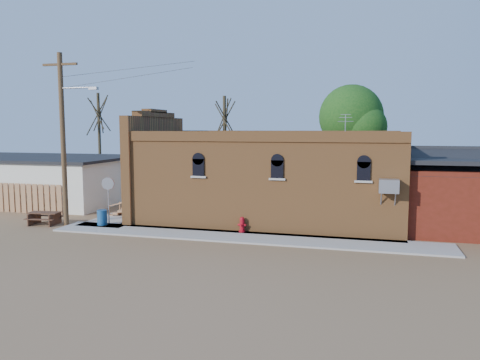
% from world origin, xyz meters
% --- Properties ---
extents(ground, '(120.00, 120.00, 0.00)m').
position_xyz_m(ground, '(0.00, 0.00, 0.00)').
color(ground, brown).
rests_on(ground, ground).
extents(sidewalk_south, '(19.00, 2.20, 0.08)m').
position_xyz_m(sidewalk_south, '(1.50, 0.90, 0.04)').
color(sidewalk_south, '#9E9991').
rests_on(sidewalk_south, ground).
extents(sidewalk_west, '(2.60, 10.00, 0.08)m').
position_xyz_m(sidewalk_west, '(-6.30, 6.00, 0.04)').
color(sidewalk_west, '#9E9991').
rests_on(sidewalk_west, ground).
extents(brick_bar, '(16.40, 7.97, 6.30)m').
position_xyz_m(brick_bar, '(1.64, 5.49, 2.34)').
color(brick_bar, '#A96733').
rests_on(brick_bar, ground).
extents(red_shed, '(5.40, 6.40, 4.30)m').
position_xyz_m(red_shed, '(11.50, 5.50, 2.27)').
color(red_shed, '#511A0D').
rests_on(red_shed, ground).
extents(wood_fence, '(5.20, 0.10, 1.80)m').
position_xyz_m(wood_fence, '(-12.80, 3.80, 0.90)').
color(wood_fence, '#AC6E4D').
rests_on(wood_fence, ground).
extents(utility_pole, '(3.12, 0.26, 9.00)m').
position_xyz_m(utility_pole, '(-8.14, 1.20, 4.77)').
color(utility_pole, '#503520').
rests_on(utility_pole, ground).
extents(tree_bare_near, '(2.80, 2.80, 7.65)m').
position_xyz_m(tree_bare_near, '(-3.00, 13.00, 5.96)').
color(tree_bare_near, '#423826').
rests_on(tree_bare_near, ground).
extents(tree_bare_far, '(2.80, 2.80, 8.16)m').
position_xyz_m(tree_bare_far, '(-14.00, 14.00, 6.36)').
color(tree_bare_far, '#423826').
rests_on(tree_bare_far, ground).
extents(tree_leafy, '(4.40, 4.40, 8.15)m').
position_xyz_m(tree_leafy, '(6.00, 13.50, 5.93)').
color(tree_leafy, '#423826').
rests_on(tree_leafy, ground).
extents(fire_hydrant, '(0.44, 0.43, 0.75)m').
position_xyz_m(fire_hydrant, '(1.31, 1.80, 0.45)').
color(fire_hydrant, '#9E0915').
rests_on(fire_hydrant, sidewalk_south).
extents(stop_sign, '(0.67, 0.22, 2.51)m').
position_xyz_m(stop_sign, '(-6.01, 1.80, 2.01)').
color(stop_sign, '#98989D').
rests_on(stop_sign, sidewalk_south).
extents(trash_barrel, '(0.55, 0.55, 0.79)m').
position_xyz_m(trash_barrel, '(-6.23, 1.50, 0.47)').
color(trash_barrel, navy).
rests_on(trash_barrel, sidewalk_west).
extents(picnic_table, '(1.76, 1.41, 0.67)m').
position_xyz_m(picnic_table, '(-9.50, 1.14, 0.44)').
color(picnic_table, '#4C2D1E').
rests_on(picnic_table, ground).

